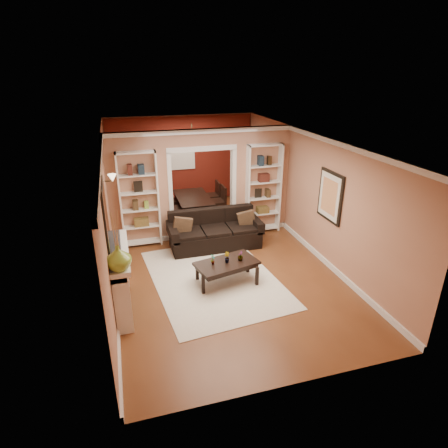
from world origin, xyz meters
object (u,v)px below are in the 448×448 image
object	(u,v)px
sofa	(215,230)
bookshelf_left	(139,200)
bookshelf_right	(263,189)
coffee_table	(227,272)
dining_table	(194,206)
fireplace	(122,279)

from	to	relation	value
sofa	bookshelf_left	world-z (taller)	bookshelf_left
sofa	bookshelf_right	size ratio (longest dim) A/B	0.96
coffee_table	dining_table	size ratio (longest dim) A/B	0.73
fireplace	dining_table	distance (m)	4.63
coffee_table	bookshelf_right	world-z (taller)	bookshelf_right
bookshelf_left	bookshelf_right	xyz separation A→B (m)	(3.10, 0.00, 0.00)
bookshelf_right	fireplace	bearing A→B (deg)	-145.20
coffee_table	fireplace	bearing A→B (deg)	174.69
bookshelf_right	fireplace	size ratio (longest dim) A/B	1.35
bookshelf_left	bookshelf_right	distance (m)	3.10
dining_table	sofa	bearing A→B (deg)	-178.47
coffee_table	fireplace	world-z (taller)	fireplace
dining_table	fireplace	bearing A→B (deg)	152.29
sofa	bookshelf_left	distance (m)	1.90
fireplace	dining_table	bearing A→B (deg)	62.29
coffee_table	dining_table	world-z (taller)	dining_table
sofa	bookshelf_right	distance (m)	1.71
bookshelf_right	sofa	bearing A→B (deg)	-157.98
coffee_table	dining_table	distance (m)	3.81
fireplace	bookshelf_right	bearing A→B (deg)	34.80
sofa	bookshelf_right	world-z (taller)	bookshelf_right
bookshelf_right	fireplace	world-z (taller)	bookshelf_right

